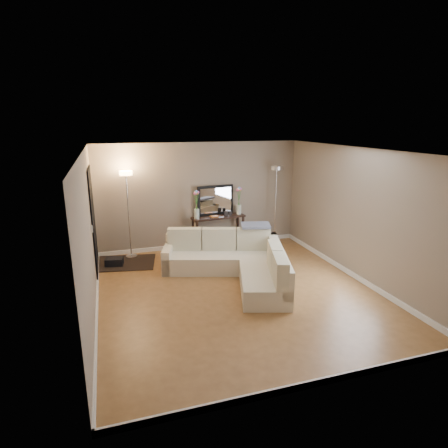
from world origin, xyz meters
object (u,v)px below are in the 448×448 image
object	(u,v)px
console_table	(215,231)
floor_lamp_lit	(127,197)
sectional_sofa	(237,261)
floor_lamp_unlit	(276,190)

from	to	relation	value
console_table	floor_lamp_lit	size ratio (longest dim) A/B	0.68
console_table	floor_lamp_lit	bearing A→B (deg)	-179.61
sectional_sofa	console_table	distance (m)	1.80
console_table	floor_lamp_unlit	distance (m)	1.84
console_table	floor_lamp_unlit	world-z (taller)	floor_lamp_unlit
sectional_sofa	floor_lamp_lit	world-z (taller)	floor_lamp_lit
floor_lamp_lit	floor_lamp_unlit	xyz separation A→B (m)	(3.63, -0.06, -0.01)
sectional_sofa	floor_lamp_unlit	world-z (taller)	floor_lamp_unlit
console_table	floor_lamp_lit	distance (m)	2.27
sectional_sofa	console_table	size ratio (longest dim) A/B	2.15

